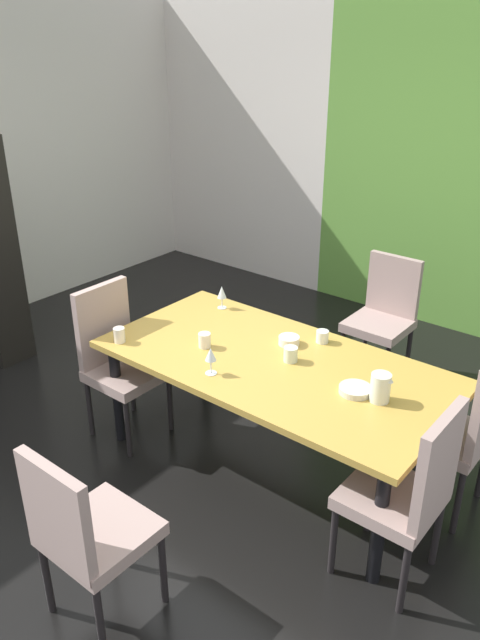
{
  "coord_description": "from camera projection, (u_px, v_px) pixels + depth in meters",
  "views": [
    {
      "loc": [
        2.47,
        -2.36,
        2.54
      ],
      "look_at": [
        0.25,
        0.41,
        0.85
      ],
      "focal_mm": 35.0,
      "sensor_mm": 36.0,
      "label": 1
    }
  ],
  "objects": [
    {
      "name": "cup_near_shelf",
      "position": [
        205.0,
        340.0,
        3.81
      ],
      "size": [
        0.08,
        0.08,
        0.09
      ],
      "primitive_type": "cylinder",
      "color": "white",
      "rests_on": "dining_table"
    },
    {
      "name": "chair_head_far",
      "position": [
        384.0,
        312.0,
        4.78
      ],
      "size": [
        0.44,
        0.45,
        0.96
      ],
      "rotation": [
        0.0,
        0.0,
        3.14
      ],
      "color": "#A58982",
      "rests_on": "ground_plane"
    },
    {
      "name": "wine_glass_north",
      "position": [
        211.0,
        355.0,
        3.49
      ],
      "size": [
        0.07,
        0.07,
        0.16
      ],
      "color": "silver",
      "rests_on": "dining_table"
    },
    {
      "name": "chair_head_near",
      "position": [
        84.0,
        530.0,
        2.73
      ],
      "size": [
        0.44,
        0.44,
        0.96
      ],
      "color": "#A58982",
      "rests_on": "ground_plane"
    },
    {
      "name": "serving_bowl_near_window",
      "position": [
        355.0,
        390.0,
        3.34
      ],
      "size": [
        0.18,
        0.18,
        0.04
      ],
      "primitive_type": "cylinder",
      "color": "beige",
      "rests_on": "dining_table"
    },
    {
      "name": "chair_left_near",
      "position": [
        117.0,
        356.0,
        4.1
      ],
      "size": [
        0.45,
        0.44,
        1.03
      ],
      "rotation": [
        0.0,
        0.0,
        -1.57
      ],
      "color": "#A58982",
      "rests_on": "ground_plane"
    },
    {
      "name": "chair_right_far",
      "position": [
        462.0,
        425.0,
        3.4
      ],
      "size": [
        0.44,
        0.44,
        1.03
      ],
      "rotation": [
        0.0,
        0.0,
        1.57
      ],
      "color": "#A58982",
      "rests_on": "ground_plane"
    },
    {
      "name": "ground_plane",
      "position": [
        173.0,
        447.0,
        4.15
      ],
      "size": [
        5.73,
        5.93,
        0.02
      ],
      "primitive_type": "cube",
      "color": "black"
    },
    {
      "name": "back_panel_interior",
      "position": [
        240.0,
        142.0,
        6.6
      ],
      "size": [
        2.18,
        0.1,
        2.81
      ],
      "primitive_type": "cube",
      "color": "silver",
      "rests_on": "ground_plane"
    },
    {
      "name": "wine_glass_center",
      "position": [
        222.0,
        293.0,
        4.3
      ],
      "size": [
        0.06,
        0.06,
        0.16
      ],
      "color": "silver",
      "rests_on": "dining_table"
    },
    {
      "name": "cup_east",
      "position": [
        322.0,
        337.0,
        3.87
      ],
      "size": [
        0.08,
        0.08,
        0.08
      ],
      "primitive_type": "cylinder",
      "color": "white",
      "rests_on": "dining_table"
    },
    {
      "name": "pitcher_corner",
      "position": [
        381.0,
        387.0,
        3.25
      ],
      "size": [
        0.12,
        0.11,
        0.16
      ],
      "color": "silver",
      "rests_on": "dining_table"
    },
    {
      "name": "chair_right_near",
      "position": [
        409.0,
        489.0,
        2.94
      ],
      "size": [
        0.44,
        0.44,
        1.01
      ],
      "rotation": [
        0.0,
        0.0,
        1.57
      ],
      "color": "#A58982",
      "rests_on": "ground_plane"
    },
    {
      "name": "dining_table",
      "position": [
        274.0,
        371.0,
        3.7
      ],
      "size": [
        2.09,
        1.05,
        0.75
      ],
      "color": "#B9903C",
      "rests_on": "ground_plane"
    },
    {
      "name": "cup_front",
      "position": [
        291.0,
        354.0,
        3.65
      ],
      "size": [
        0.08,
        0.08,
        0.09
      ],
      "primitive_type": "cylinder",
      "color": "silver",
      "rests_on": "dining_table"
    },
    {
      "name": "serving_bowl_west",
      "position": [
        289.0,
        340.0,
        3.85
      ],
      "size": [
        0.13,
        0.13,
        0.05
      ],
      "primitive_type": "cylinder",
      "color": "white",
      "rests_on": "dining_table"
    },
    {
      "name": "cup_left",
      "position": [
        119.0,
        335.0,
        3.87
      ],
      "size": [
        0.07,
        0.07,
        0.1
      ],
      "primitive_type": "cylinder",
      "color": "white",
      "rests_on": "dining_table"
    }
  ]
}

